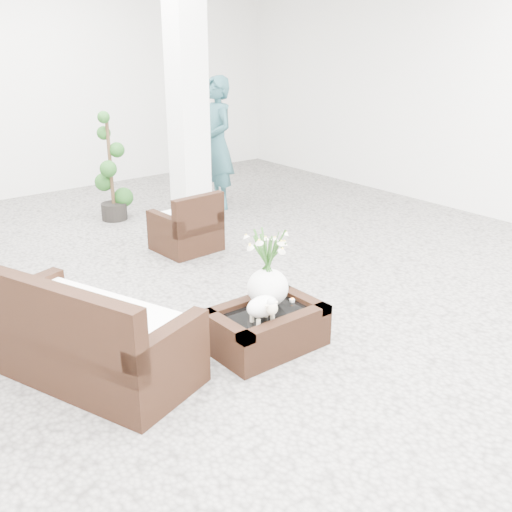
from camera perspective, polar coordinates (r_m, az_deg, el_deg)
ground at (r=5.52m, az=-0.65°, el=-5.74°), size 11.00×11.00×0.00m
column at (r=7.96m, az=-6.50°, el=15.45°), size 0.40×0.40×3.50m
coffee_table at (r=4.97m, az=0.93°, el=-6.93°), size 0.90×0.60×0.31m
sheep_figurine at (r=4.71m, az=0.59°, el=-4.97°), size 0.28×0.23×0.21m
planter_narcissus at (r=4.87m, az=1.13°, el=-0.34°), size 0.44×0.44×0.80m
tealight at (r=5.08m, az=3.42°, el=-4.14°), size 0.04×0.04×0.03m
armchair at (r=7.10m, az=-6.65°, el=3.29°), size 0.70×0.67×0.71m
loveseat at (r=4.64m, az=-15.34°, el=-6.09°), size 1.28×1.77×0.85m
topiary at (r=8.35m, az=-13.50°, el=8.07°), size 0.38×0.38×1.43m
shopper at (r=8.71m, az=-3.68°, el=10.49°), size 0.57×0.75×1.85m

